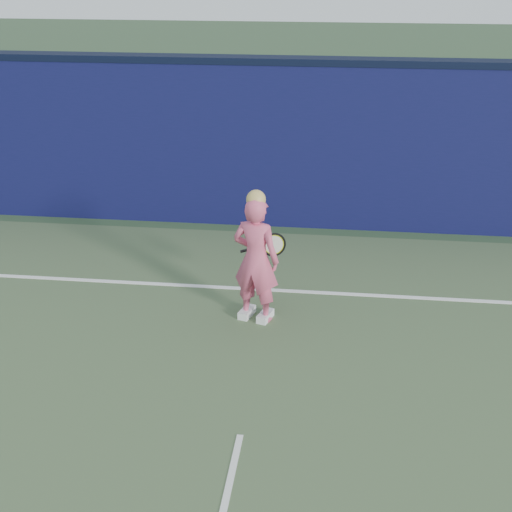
# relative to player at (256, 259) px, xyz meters

# --- Properties ---
(backstop_wall) EXTENTS (24.00, 0.40, 2.50)m
(backstop_wall) POSITION_rel_player_xyz_m (0.13, 3.26, 0.48)
(backstop_wall) COLOR #0D103A
(backstop_wall) RESTS_ON ground
(wall_cap) EXTENTS (24.00, 0.42, 0.10)m
(wall_cap) POSITION_rel_player_xyz_m (0.13, 3.26, 1.78)
(wall_cap) COLOR black
(wall_cap) RESTS_ON backstop_wall
(player) EXTENTS (0.64, 0.51, 1.61)m
(player) POSITION_rel_player_xyz_m (0.00, 0.00, 0.00)
(player) COLOR #DC5578
(player) RESTS_ON ground
(racket) EXTENTS (0.57, 0.15, 0.30)m
(racket) POSITION_rel_player_xyz_m (0.13, 0.47, -0.01)
(racket) COLOR black
(racket) RESTS_ON ground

